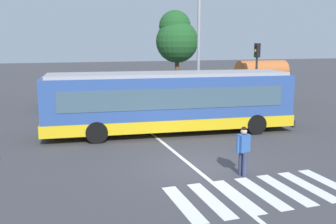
{
  "coord_description": "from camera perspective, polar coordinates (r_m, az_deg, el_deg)",
  "views": [
    {
      "loc": [
        -5.22,
        -12.4,
        4.48
      ],
      "look_at": [
        0.3,
        4.16,
        1.3
      ],
      "focal_mm": 40.57,
      "sensor_mm": 36.0,
      "label": 1
    }
  ],
  "objects": [
    {
      "name": "city_transit_bus",
      "position": [
        18.87,
        0.28,
        1.51
      ],
      "size": [
        12.61,
        3.77,
        3.06
      ],
      "color": "black",
      "rests_on": "ground_plane"
    },
    {
      "name": "twin_arm_street_lamp",
      "position": [
        24.54,
        4.65,
        11.85
      ],
      "size": [
        4.88,
        0.32,
        8.23
      ],
      "color": "#939399",
      "rests_on": "ground_plane"
    },
    {
      "name": "parked_car_red",
      "position": [
        27.69,
        -4.69,
        2.58
      ],
      "size": [
        2.04,
        4.58,
        1.35
      ],
      "color": "black",
      "rests_on": "ground_plane"
    },
    {
      "name": "traffic_light_far_corner",
      "position": [
        25.46,
        13.16,
        6.75
      ],
      "size": [
        0.33,
        0.32,
        4.47
      ],
      "color": "#28282B",
      "rests_on": "ground_plane"
    },
    {
      "name": "ground_plane",
      "position": [
        14.18,
        4.21,
        -8.12
      ],
      "size": [
        160.0,
        160.0,
        0.0
      ],
      "primitive_type": "plane",
      "color": "#3D3D42"
    },
    {
      "name": "crosswalk_painted_stripes",
      "position": [
        12.11,
        13.85,
        -11.67
      ],
      "size": [
        5.53,
        2.65,
        0.01
      ],
      "color": "silver",
      "rests_on": "ground_plane"
    },
    {
      "name": "background_tree_right",
      "position": [
        32.28,
        1.28,
        11.17
      ],
      "size": [
        3.54,
        3.54,
        7.18
      ],
      "color": "brown",
      "rests_on": "ground_plane"
    },
    {
      "name": "bus_stop_shelter",
      "position": [
        28.43,
        13.86,
        5.86
      ],
      "size": [
        3.71,
        1.54,
        3.25
      ],
      "color": "#28282B",
      "rests_on": "ground_plane"
    },
    {
      "name": "lane_center_line",
      "position": [
        15.91,
        0.98,
        -6.02
      ],
      "size": [
        0.16,
        24.0,
        0.01
      ],
      "primitive_type": "cube",
      "color": "silver",
      "rests_on": "ground_plane"
    },
    {
      "name": "parked_car_blue",
      "position": [
        27.06,
        -15.96,
        2.04
      ],
      "size": [
        2.02,
        4.57,
        1.35
      ],
      "color": "black",
      "rests_on": "ground_plane"
    },
    {
      "name": "pedestrian_crossing_street",
      "position": [
        13.14,
        11.24,
        -5.37
      ],
      "size": [
        0.57,
        0.36,
        1.72
      ],
      "color": "#333856",
      "rests_on": "ground_plane"
    },
    {
      "name": "parked_car_champagne",
      "position": [
        27.61,
        -10.14,
        2.43
      ],
      "size": [
        1.98,
        4.56,
        1.35
      ],
      "color": "black",
      "rests_on": "ground_plane"
    }
  ]
}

